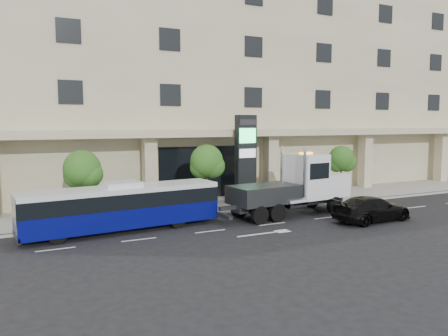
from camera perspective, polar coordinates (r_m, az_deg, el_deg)
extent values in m
plane|color=black|center=(27.39, 4.64, -6.66)|extent=(120.00, 120.00, 0.00)
cube|color=gray|center=(31.70, 0.06, -4.77)|extent=(120.00, 6.00, 0.15)
cube|color=gray|center=(29.08, 2.64, -5.76)|extent=(120.00, 0.30, 0.15)
cube|color=tan|center=(41.07, -6.44, 11.53)|extent=(60.00, 15.00, 20.00)
cube|color=tan|center=(32.79, -1.30, 4.59)|extent=(60.00, 2.80, 0.50)
cube|color=black|center=(34.07, -2.10, -0.50)|extent=(8.00, 0.12, 4.00)
cube|color=tan|center=(31.24, -9.68, -0.34)|extent=(0.90, 0.90, 4.90)
cube|color=tan|center=(35.30, 6.12, 0.43)|extent=(0.90, 0.90, 4.90)
cube|color=tan|center=(41.43, 17.96, 0.98)|extent=(0.90, 0.90, 4.90)
cube|color=tan|center=(48.86, 26.49, 1.35)|extent=(0.90, 0.90, 4.90)
cylinder|color=#422B19|center=(27.25, -17.93, -3.68)|extent=(0.14, 0.14, 2.80)
sphere|color=#164E17|center=(27.03, -18.04, -0.08)|extent=(2.20, 2.20, 2.20)
sphere|color=#164E17|center=(26.92, -17.23, -0.76)|extent=(1.65, 1.65, 1.65)
sphere|color=#164E17|center=(27.23, -18.70, -0.90)|extent=(1.54, 1.54, 1.54)
cylinder|color=#422B19|center=(29.37, -2.27, -2.58)|extent=(0.14, 0.14, 2.94)
sphere|color=#164E17|center=(29.16, -2.28, 0.93)|extent=(2.20, 2.20, 2.20)
sphere|color=#164E17|center=(29.15, -1.49, 0.27)|extent=(1.65, 1.65, 1.65)
sphere|color=#164E17|center=(29.26, -2.97, 0.12)|extent=(1.54, 1.54, 1.54)
cylinder|color=#422B19|center=(35.51, 15.03, -1.47)|extent=(0.14, 0.14, 2.73)
sphere|color=#164E17|center=(35.34, 15.10, 1.22)|extent=(2.00, 2.00, 2.00)
sphere|color=#164E17|center=(35.44, 15.73, 0.71)|extent=(1.50, 1.50, 1.50)
sphere|color=#164E17|center=(35.33, 14.50, 0.60)|extent=(1.40, 1.40, 1.40)
cylinder|color=black|center=(23.16, -20.91, -8.23)|extent=(0.92, 0.36, 0.90)
cylinder|color=black|center=(24.98, -21.70, -7.24)|extent=(0.92, 0.36, 0.90)
cylinder|color=black|center=(25.07, -6.08, -6.80)|extent=(0.92, 0.36, 0.90)
cylinder|color=black|center=(26.75, -7.81, -6.01)|extent=(0.92, 0.36, 0.90)
cube|color=#06095C|center=(24.81, -13.10, -6.10)|extent=(10.97, 3.28, 1.08)
cube|color=black|center=(24.64, -13.15, -3.95)|extent=(10.97, 3.31, 0.81)
cube|color=silver|center=(24.55, -13.18, -2.71)|extent=(10.97, 3.28, 0.27)
cube|color=silver|center=(24.51, -13.19, -2.08)|extent=(2.11, 1.62, 0.27)
cube|color=#2D3033|center=(23.86, -25.50, -8.12)|extent=(0.36, 2.25, 0.27)
cube|color=#2D3033|center=(27.00, -2.16, -5.95)|extent=(0.36, 2.25, 0.27)
cube|color=#2D3033|center=(28.64, 8.68, -4.51)|extent=(8.62, 1.94, 0.40)
cube|color=white|center=(30.70, 13.36, -2.09)|extent=(2.26, 2.53, 1.51)
cube|color=silver|center=(31.42, 14.65, -1.95)|extent=(0.30, 2.01, 1.21)
cube|color=white|center=(29.22, 10.61, -1.04)|extent=(2.28, 2.73, 2.92)
cube|color=black|center=(29.83, 11.98, -0.05)|extent=(0.34, 2.21, 1.21)
cylinder|color=silver|center=(27.64, 10.48, -0.90)|extent=(0.20, 0.20, 3.43)
cylinder|color=silver|center=(29.30, 7.55, -0.47)|extent=(0.20, 0.20, 3.43)
cube|color=#2D3033|center=(27.17, 5.23, -3.42)|extent=(4.47, 2.87, 1.11)
cube|color=#2D3033|center=(25.91, 0.94, -5.21)|extent=(1.63, 0.46, 0.22)
cube|color=#2D3033|center=(25.67, -0.21, -6.23)|extent=(0.45, 1.83, 0.18)
cube|color=orange|center=(29.08, 10.66, 1.92)|extent=(0.94, 0.45, 0.14)
cylinder|color=black|center=(29.88, 14.20, -4.68)|extent=(1.14, 0.44, 1.11)
cylinder|color=black|center=(31.36, 11.41, -4.12)|extent=(1.14, 0.44, 1.11)
cylinder|color=black|center=(26.66, 6.94, -5.82)|extent=(1.14, 0.44, 1.11)
cylinder|color=black|center=(28.30, 4.24, -5.10)|extent=(1.14, 0.44, 1.11)
cylinder|color=black|center=(25.87, 4.67, -6.15)|extent=(1.14, 0.44, 1.11)
cylinder|color=black|center=(27.56, 2.03, -5.39)|extent=(1.14, 0.44, 1.11)
imported|color=black|center=(28.02, 18.73, -5.07)|extent=(5.40, 2.47, 1.53)
cube|color=black|center=(31.92, 2.84, 1.21)|extent=(1.64, 0.68, 6.38)
cube|color=#24DD64|center=(31.57, 3.11, 4.25)|extent=(1.38, 0.19, 1.06)
cube|color=silver|center=(31.63, 3.10, 1.94)|extent=(1.38, 0.19, 0.64)
cube|color=#262628|center=(31.56, 3.12, 5.98)|extent=(1.38, 0.19, 0.43)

